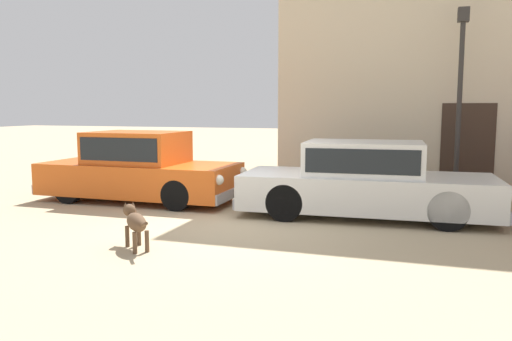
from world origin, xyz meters
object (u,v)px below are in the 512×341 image
Objects in this scene: stray_dog_spotted at (135,222)px; street_lamp at (460,81)px; parked_sedan_nearest at (139,167)px; parked_sedan_second at (365,180)px.

stray_dog_spotted is 0.20× the size of street_lamp.
street_lamp is at bearing 14.71° from parked_sedan_nearest.
parked_sedan_second is 4.31m from stray_dog_spotted.
parked_sedan_nearest is 5.53× the size of stray_dog_spotted.
stray_dog_spotted is 7.11m from street_lamp.
stray_dog_spotted is (-2.88, -3.19, -0.30)m from parked_sedan_second.
parked_sedan_nearest reaches higher than parked_sedan_second.
parked_sedan_nearest is at bearing -16.52° from stray_dog_spotted.
stray_dog_spotted is (1.94, -3.34, -0.34)m from parked_sedan_nearest.
parked_sedan_nearest is at bearing -165.35° from street_lamp.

